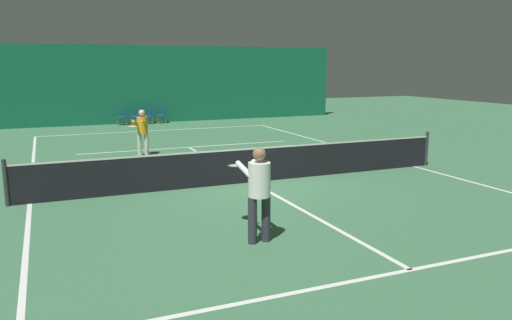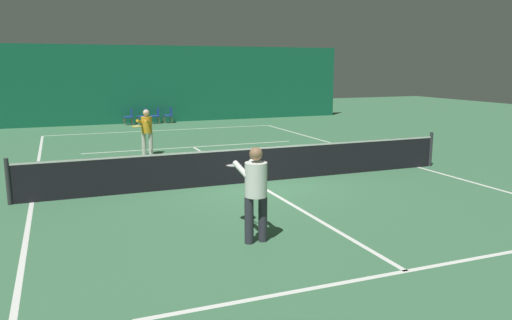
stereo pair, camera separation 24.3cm
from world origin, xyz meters
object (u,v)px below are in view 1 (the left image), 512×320
tennis_net (252,164)px  courtside_chair_2 (149,115)px  player_near (258,187)px  player_far (142,129)px  courtside_chair_1 (136,115)px  courtside_chair_3 (162,114)px  courtside_chair_0 (122,116)px

tennis_net → courtside_chair_2: bearing=89.3°
tennis_net → player_near: bearing=-111.2°
player_far → courtside_chair_2: (2.13, 9.71, -0.45)m
tennis_net → courtside_chair_2: (0.18, 14.95, -0.03)m
courtside_chair_2 → courtside_chair_1: bearing=-90.0°
tennis_net → courtside_chair_3: size_ratio=14.29×
player_far → courtside_chair_2: size_ratio=1.92×
player_far → courtside_chair_0: bearing=-156.0°
player_near → courtside_chair_0: 19.27m
tennis_net → player_near: size_ratio=6.98×
tennis_net → courtside_chair_1: 14.96m
courtside_chair_1 → courtside_chair_2: size_ratio=1.00×
courtside_chair_1 → courtside_chair_2: bearing=90.0°
player_far → courtside_chair_1: 9.82m
courtside_chair_1 → courtside_chair_3: bearing=90.0°
courtside_chair_1 → courtside_chair_3: 1.42m
player_near → courtside_chair_1: player_near is taller
courtside_chair_0 → courtside_chair_2: bearing=90.0°
player_near → player_far: 9.56m
player_far → courtside_chair_3: size_ratio=1.92×
player_near → courtside_chair_2: player_near is taller
courtside_chair_3 → tennis_net: bearing=-3.4°
player_far → courtside_chair_3: 10.12m
courtside_chair_1 → courtside_chair_3: size_ratio=1.00×
courtside_chair_2 → courtside_chair_3: bearing=90.0°
player_near → courtside_chair_0: bearing=-4.9°
courtside_chair_1 → courtside_chair_0: bearing=-90.0°
player_near → courtside_chair_2: bearing=-9.1°
courtside_chair_0 → courtside_chair_3: (2.13, 0.00, 0.00)m
tennis_net → courtside_chair_0: bearing=94.8°
tennis_net → player_near: (-1.67, -4.30, 0.49)m
tennis_net → player_far: player_far is taller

